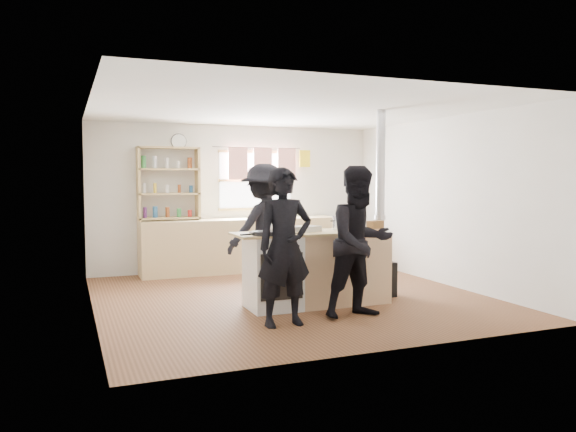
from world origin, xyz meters
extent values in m
cube|color=brown|center=(0.00, 0.00, -0.01)|extent=(5.00, 5.00, 0.01)
cube|color=#D0B47D|center=(0.00, 2.22, 0.45)|extent=(3.40, 0.55, 0.90)
cube|color=tan|center=(-1.20, 2.34, 0.94)|extent=(1.00, 0.28, 0.03)
cube|color=tan|center=(-1.20, 2.34, 1.33)|extent=(1.00, 0.28, 0.03)
cube|color=tan|center=(-1.20, 2.34, 1.74)|extent=(1.00, 0.28, 0.03)
cube|color=tan|center=(-1.20, 2.34, 2.08)|extent=(1.00, 0.28, 0.03)
cube|color=tan|center=(-1.68, 2.34, 1.50)|extent=(0.04, 0.28, 1.20)
cube|color=tan|center=(-0.72, 2.34, 1.50)|extent=(0.04, 0.28, 1.20)
cylinder|color=silver|center=(0.94, 2.22, 1.03)|extent=(0.10, 0.10, 0.27)
cube|color=white|center=(-0.45, -0.55, 0.45)|extent=(0.60, 0.60, 0.90)
cube|color=tan|center=(0.45, -0.55, 0.45)|extent=(1.20, 0.60, 0.90)
cube|color=tan|center=(0.00, -0.55, 0.92)|extent=(1.84, 0.64, 0.03)
cylinder|color=black|center=(-0.62, -0.75, 0.96)|extent=(0.35, 0.35, 0.05)
cylinder|color=#2C521C|center=(-0.62, -0.75, 0.97)|extent=(0.26, 0.26, 0.02)
cube|color=silver|center=(0.02, -0.50, 0.96)|extent=(0.38, 0.36, 0.07)
cube|color=brown|center=(0.02, -0.50, 0.99)|extent=(0.32, 0.30, 0.02)
cylinder|color=#BBBBBE|center=(-0.38, -0.47, 1.00)|extent=(0.20, 0.20, 0.13)
cylinder|color=#BBBBBE|center=(-0.38, -0.47, 1.07)|extent=(0.20, 0.20, 0.01)
sphere|color=black|center=(-0.38, -0.47, 1.08)|extent=(0.03, 0.03, 0.03)
cylinder|color=#B9B9BC|center=(0.55, -0.46, 1.01)|extent=(0.26, 0.26, 0.17)
cylinder|color=#B9B9BC|center=(0.55, -0.46, 1.11)|extent=(0.27, 0.27, 0.01)
sphere|color=black|center=(0.55, -0.46, 1.12)|extent=(0.03, 0.03, 0.03)
cube|color=tan|center=(0.91, -0.66, 0.94)|extent=(0.33, 0.28, 0.02)
cube|color=olive|center=(0.91, -0.66, 1.00)|extent=(0.24, 0.18, 0.10)
cube|color=black|center=(1.16, -0.37, 0.23)|extent=(0.35, 0.35, 0.47)
cylinder|color=#ADADB2|center=(1.16, -0.37, 1.48)|extent=(0.12, 0.12, 2.03)
imported|color=black|center=(-0.59, -1.31, 0.86)|extent=(0.64, 0.44, 1.71)
imported|color=black|center=(0.35, -1.29, 0.87)|extent=(0.91, 0.74, 1.74)
imported|color=black|center=(-0.19, 0.50, 0.90)|extent=(1.30, 0.97, 1.79)
camera|label=1|loc=(-2.78, -6.90, 1.61)|focal=35.00mm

